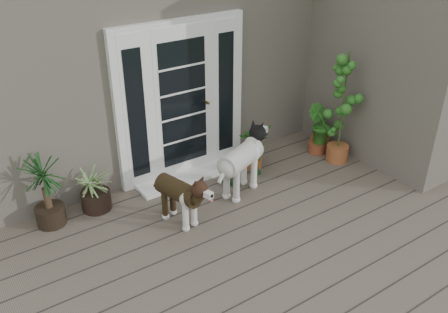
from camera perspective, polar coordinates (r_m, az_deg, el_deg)
deck at (r=5.62m, az=8.78°, el=-10.95°), size 6.20×4.60×0.12m
house_main at (r=8.21m, az=-11.19°, el=13.50°), size 7.40×4.00×3.10m
house_wing at (r=7.60m, az=20.58°, el=11.03°), size 1.60×2.40×3.10m
door_unit at (r=6.48m, az=-5.00°, el=6.59°), size 1.90×0.14×2.15m
door_step at (r=6.79m, az=-3.79°, el=-2.18°), size 1.60×0.40×0.05m
brindle_dog at (r=5.74m, az=-5.34°, el=-5.03°), size 0.52×0.84×0.65m
white_dog at (r=6.25m, az=1.98°, el=-1.27°), size 0.99×0.70×0.76m
spider_plant at (r=6.16m, az=-15.07°, el=-3.42°), size 0.77×0.77×0.65m
yucca at (r=5.97m, az=-20.31°, el=-3.75°), size 0.84×0.84×0.95m
herb_a at (r=6.89m, az=3.56°, el=0.87°), size 0.57×0.57×0.58m
herb_b at (r=7.44m, az=11.03°, el=2.44°), size 0.52×0.52×0.56m
herb_c at (r=7.65m, az=11.33°, el=2.86°), size 0.40×0.40×0.49m
sapling at (r=7.03m, az=13.86°, el=5.73°), size 0.60×0.60×1.72m
clog_left at (r=6.60m, az=0.83°, el=-2.94°), size 0.21×0.30×0.08m
clog_right at (r=6.91m, az=3.61°, el=-1.43°), size 0.20×0.31×0.09m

